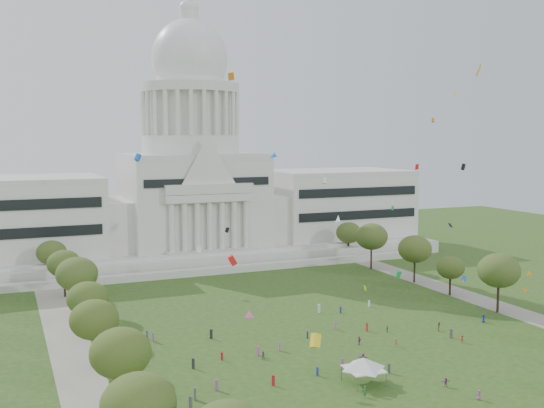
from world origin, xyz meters
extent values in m
plane|color=#2C4D18|center=(0.00, 0.00, 0.00)|extent=(400.00, 400.00, 0.00)
cube|color=silver|center=(0.00, 115.00, 2.00)|extent=(160.00, 60.00, 4.00)
cube|color=silver|center=(0.00, 82.00, 1.00)|extent=(130.00, 3.00, 2.00)
cube|color=silver|center=(0.00, 90.00, 2.50)|extent=(140.00, 3.00, 5.00)
cube|color=silver|center=(-55.00, 114.00, 15.00)|extent=(50.00, 34.00, 22.00)
cube|color=silver|center=(55.00, 114.00, 15.00)|extent=(50.00, 34.00, 22.00)
cube|color=silver|center=(-27.00, 112.00, 12.00)|extent=(12.00, 26.00, 16.00)
cube|color=silver|center=(27.00, 112.00, 12.00)|extent=(12.00, 26.00, 16.00)
cube|color=silver|center=(0.00, 114.00, 18.00)|extent=(44.00, 38.00, 28.00)
cube|color=silver|center=(0.00, 94.00, 21.20)|extent=(28.00, 3.00, 2.40)
cube|color=black|center=(-55.00, 96.80, 17.00)|extent=(46.00, 0.40, 11.00)
cube|color=black|center=(55.00, 96.80, 17.00)|extent=(46.00, 0.40, 11.00)
cylinder|color=silver|center=(0.00, 114.00, 37.40)|extent=(32.00, 32.00, 6.00)
cylinder|color=silver|center=(0.00, 114.00, 47.40)|extent=(28.00, 28.00, 14.00)
cylinder|color=silver|center=(0.00, 114.00, 55.90)|extent=(32.40, 32.40, 3.00)
cylinder|color=silver|center=(0.00, 114.00, 61.40)|extent=(22.00, 22.00, 8.00)
ellipsoid|color=silver|center=(0.00, 114.00, 65.40)|extent=(25.00, 25.00, 26.20)
cylinder|color=silver|center=(0.00, 114.00, 78.90)|extent=(6.00, 6.00, 5.00)
ellipsoid|color=silver|center=(0.00, 114.00, 81.90)|extent=(6.40, 6.40, 5.12)
cube|color=gray|center=(-48.00, 30.00, 0.02)|extent=(8.00, 160.00, 0.04)
cube|color=gray|center=(48.00, 30.00, 0.02)|extent=(8.00, 160.00, 0.04)
ellipsoid|color=#3A5118|center=(-45.26, -21.68, 8.97)|extent=(8.85, 8.85, 7.24)
cylinder|color=black|center=(-44.07, -2.96, 2.88)|extent=(0.56, 0.56, 5.75)
ellipsoid|color=#3A5217|center=(-44.07, -2.96, 8.97)|extent=(8.86, 8.86, 7.25)
cylinder|color=black|center=(-45.04, 17.30, 2.73)|extent=(0.56, 0.56, 5.47)
ellipsoid|color=#384E16|center=(-45.04, 17.30, 8.53)|extent=(8.42, 8.42, 6.89)
cylinder|color=black|center=(44.17, 17.44, 3.10)|extent=(0.56, 0.56, 6.20)
ellipsoid|color=#384E1D|center=(44.17, 17.44, 9.68)|extent=(9.55, 9.55, 7.82)
cylinder|color=black|center=(-44.09, 33.92, 2.64)|extent=(0.56, 0.56, 5.27)
ellipsoid|color=#364E17|center=(-44.09, 33.92, 8.23)|extent=(8.12, 8.12, 6.65)
cylinder|color=black|center=(44.40, 34.48, 2.28)|extent=(0.56, 0.56, 4.56)
ellipsoid|color=#384C19|center=(44.40, 34.48, 7.11)|extent=(7.01, 7.01, 5.74)
cylinder|color=black|center=(-44.08, 52.42, 3.02)|extent=(0.56, 0.56, 6.03)
ellipsoid|color=#3A4E1D|center=(-44.08, 52.42, 9.41)|extent=(9.29, 9.29, 7.60)
cylinder|color=black|center=(44.76, 50.04, 2.98)|extent=(0.56, 0.56, 5.97)
ellipsoid|color=#3E4E19|center=(44.76, 50.04, 9.31)|extent=(9.19, 9.19, 7.52)
cylinder|color=black|center=(-45.22, 71.01, 2.70)|extent=(0.56, 0.56, 5.41)
ellipsoid|color=#334A19|center=(-45.22, 71.01, 8.44)|extent=(8.33, 8.33, 6.81)
cylinder|color=black|center=(43.49, 70.19, 3.19)|extent=(0.56, 0.56, 6.37)
ellipsoid|color=#3A4B1D|center=(43.49, 70.19, 9.94)|extent=(9.82, 9.82, 8.03)
cylinder|color=black|center=(-46.87, 89.14, 2.66)|extent=(0.56, 0.56, 5.32)
ellipsoid|color=#364B18|center=(-46.87, 89.14, 8.29)|extent=(8.19, 8.19, 6.70)
cylinder|color=black|center=(45.96, 88.13, 2.73)|extent=(0.56, 0.56, 5.47)
ellipsoid|color=#33461A|center=(45.96, 88.13, 8.53)|extent=(8.42, 8.42, 6.89)
cylinder|color=#4C4C4C|center=(-8.77, -9.67, 1.17)|extent=(0.12, 0.12, 2.34)
cylinder|color=#4C4C4C|center=(-3.53, -9.67, 1.17)|extent=(0.12, 0.12, 2.34)
cylinder|color=#4C4C4C|center=(-8.77, -4.43, 1.17)|extent=(0.12, 0.12, 2.34)
cylinder|color=#4C4C4C|center=(-3.53, -4.43, 1.17)|extent=(0.12, 0.12, 2.34)
cube|color=silver|center=(-6.15, -7.05, 2.43)|extent=(5.91, 5.91, 0.19)
pyramid|color=silver|center=(-6.15, -7.05, 3.46)|extent=(8.27, 8.27, 1.87)
imported|color=navy|center=(35.57, 12.34, 0.86)|extent=(0.83, 0.99, 1.72)
imported|color=olive|center=(22.93, 11.03, 0.94)|extent=(1.00, 1.07, 1.88)
imported|color=olive|center=(9.17, 6.39, 0.81)|extent=(0.73, 1.13, 1.62)
imported|color=#994C8C|center=(3.23, 9.98, 0.87)|extent=(0.70, 1.09, 1.74)
imported|color=#994C8C|center=(-1.32, 1.06, 0.91)|extent=(1.74, 1.55, 1.82)
imported|color=#994C8C|center=(6.57, -19.53, 0.78)|extent=(0.58, 0.82, 1.57)
imported|color=#33723F|center=(-8.84, -11.79, 0.88)|extent=(0.73, 0.61, 1.75)
imported|color=#4C4C51|center=(-16.86, 9.70, 0.74)|extent=(0.81, 0.62, 1.47)
imported|color=#B21E1E|center=(22.35, 3.25, 0.73)|extent=(0.70, 1.03, 1.46)
imported|color=#4C4C51|center=(12.62, 14.57, 0.70)|extent=(0.65, 0.91, 1.41)
imported|color=#994C8C|center=(5.23, -13.38, 0.77)|extent=(1.53, 0.94, 1.54)
cube|color=#4C4C51|center=(-33.06, -2.59, 0.96)|extent=(0.42, 0.56, 1.91)
cube|color=#4C4C51|center=(0.25, -4.76, 0.82)|extent=(0.50, 0.49, 1.65)
cube|color=silver|center=(19.74, 32.99, 0.77)|extent=(0.41, 0.25, 1.53)
cube|color=#26262B|center=(-29.65, 10.14, 0.91)|extent=(0.45, 0.56, 1.82)
cube|color=#994C8C|center=(-32.74, 27.33, 0.94)|extent=(0.47, 0.58, 1.89)
cube|color=#4C4C51|center=(-34.48, -5.20, 0.89)|extent=(0.46, 0.55, 1.78)
cube|color=#26262B|center=(-21.78, 24.64, 0.96)|extent=(0.52, 0.60, 1.91)
cube|color=#B21E1E|center=(-38.45, 27.08, 0.85)|extent=(0.53, 0.49, 1.69)
cube|color=navy|center=(-11.47, -1.10, 0.73)|extent=(0.29, 0.42, 1.47)
cube|color=navy|center=(10.89, 30.90, 0.75)|extent=(0.44, 0.32, 1.49)
cube|color=#994C8C|center=(3.81, 20.44, 0.78)|extent=(0.26, 0.41, 1.56)
cube|color=#4C4C51|center=(22.15, 6.30, 0.93)|extent=(0.46, 0.57, 1.85)
cube|color=#26262B|center=(-4.22, 17.30, 0.74)|extent=(0.36, 0.45, 1.47)
cube|color=#B21E1E|center=(-19.95, -2.24, 0.87)|extent=(0.46, 0.54, 1.74)
cube|color=#994C8C|center=(-5.72, 0.64, 0.82)|extent=(0.48, 0.35, 1.64)
cube|color=#994C8C|center=(-12.28, 12.81, 0.85)|extent=(0.33, 0.48, 1.71)
cube|color=#B21E1E|center=(9.14, 16.81, 0.88)|extent=(0.34, 0.49, 1.77)
cube|color=silver|center=(6.48, 33.06, 0.98)|extent=(0.51, 0.60, 1.95)
cube|color=#994C8C|center=(-16.93, 11.92, 0.89)|extent=(0.34, 0.50, 1.79)
cube|color=#994C8C|center=(-28.93, -0.47, 0.88)|extent=(0.54, 0.45, 1.75)
cube|color=#B21E1E|center=(-23.74, 12.23, 0.73)|extent=(0.40, 0.45, 1.45)
cube|color=#4C4C51|center=(-33.47, 29.58, 0.84)|extent=(0.41, 0.51, 1.67)
camera|label=1|loc=(-58.78, -92.49, 39.50)|focal=42.00mm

